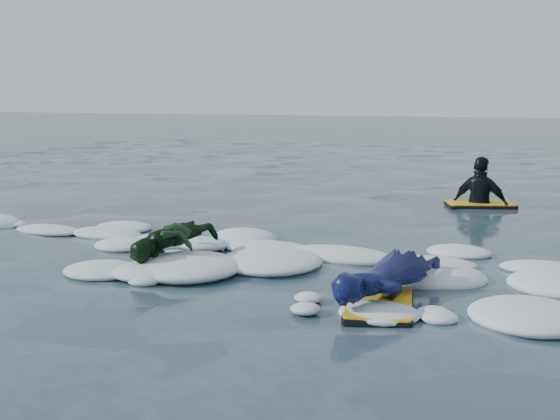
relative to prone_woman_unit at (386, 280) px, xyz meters
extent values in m
plane|color=#18343B|center=(-1.49, 0.08, -0.22)|extent=(120.00, 120.00, 0.00)
cube|color=black|center=(0.00, -0.22, -0.18)|extent=(0.82, 1.21, 0.06)
cube|color=yellow|center=(0.00, -0.22, -0.15)|extent=(0.79, 1.18, 0.02)
imported|color=navy|center=(0.00, 0.03, 0.02)|extent=(0.99, 1.76, 0.40)
cube|color=black|center=(-2.59, 0.31, -0.19)|extent=(0.73, 0.95, 0.04)
cube|color=yellow|center=(-2.59, 0.31, -0.16)|extent=(0.71, 0.93, 0.02)
cube|color=blue|center=(-2.59, 0.31, -0.15)|extent=(0.43, 0.80, 0.01)
imported|color=#0E3511|center=(-2.59, 0.51, 0.04)|extent=(0.80, 1.34, 0.48)
cube|color=black|center=(0.19, 6.29, -0.18)|extent=(1.31, 1.01, 0.06)
cube|color=yellow|center=(0.19, 6.29, -0.14)|extent=(1.28, 0.98, 0.02)
imported|color=black|center=(0.19, 6.29, -0.20)|extent=(1.09, 0.65, 1.74)
camera|label=1|loc=(1.47, -6.32, 1.72)|focal=45.00mm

